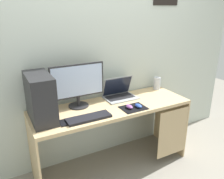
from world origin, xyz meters
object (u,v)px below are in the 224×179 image
Objects in this scene: speaker at (157,83)px; mouse_left at (129,107)px; laptop at (119,94)px; mouse_right at (138,106)px; pc_tower at (40,98)px; cell_phone at (63,123)px; keyboard at (89,118)px; monitor at (78,85)px.

mouse_left is (-0.62, -0.34, -0.06)m from speaker.
mouse_right is at bearing -84.60° from laptop.
speaker is 0.71m from mouse_left.
mouse_left is (0.83, -0.18, -0.19)m from pc_tower.
mouse_right reaches higher than cell_phone.
pc_tower reaches higher than cell_phone.
speaker is 0.37× the size of keyboard.
speaker is at bearing 18.59° from keyboard.
speaker is at bearing 2.62° from monitor.
monitor is at bearing 86.33° from keyboard.
pc_tower reaches higher than speaker.
mouse_right is (0.55, -0.00, 0.01)m from keyboard.
speaker is 0.65m from mouse_right.
pc_tower is at bearing 167.98° from mouse_left.
mouse_left is 0.69m from cell_phone.
laptop is 2.32× the size of speaker.
pc_tower is 3.38× the size of cell_phone.
pc_tower is 1.05× the size of keyboard.
mouse_right is at bearing -145.21° from speaker.
cell_phone is at bearing -157.91° from laptop.
monitor is at bearing 16.31° from pc_tower.
monitor is at bearing 145.85° from mouse_left.
cell_phone is (-0.75, -0.30, -0.04)m from laptop.
speaker is (0.56, 0.03, 0.03)m from laptop.
mouse_right is at bearing -12.30° from pc_tower.
monitor is 0.53m from laptop.
cell_phone is at bearing 179.34° from mouse_left.
pc_tower is 0.42m from monitor.
laptop is at bearing 22.09° from cell_phone.
laptop is 3.73× the size of mouse_right.
mouse_right is (0.93, -0.20, -0.19)m from pc_tower.
monitor is 0.39m from keyboard.
pc_tower reaches higher than mouse_right.
monitor reaches higher than keyboard.
monitor is 5.84× the size of mouse_right.
mouse_left is (-0.06, -0.31, -0.03)m from laptop.
mouse_right is 0.78m from cell_phone.
cell_phone is at bearing 177.59° from mouse_right.
speaker reaches higher than mouse_left.
monitor reaches higher than cell_phone.
monitor is 0.57m from mouse_left.
mouse_right is at bearing -31.12° from monitor.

